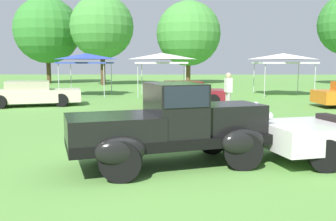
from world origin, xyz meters
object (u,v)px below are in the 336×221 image
(show_car_cream, at_px, (31,94))
(canopy_tent_center_field, at_px, (162,58))
(feature_pickup_truck, at_px, (171,124))
(show_car_burgundy, at_px, (186,94))
(canopy_tent_left_field, at_px, (86,58))
(spectator_between_cars, at_px, (228,91))
(canopy_tent_right_field, at_px, (283,58))

(show_car_cream, distance_m, canopy_tent_center_field, 8.47)
(feature_pickup_truck, relative_size, show_car_burgundy, 1.06)
(canopy_tent_left_field, xyz_separation_m, canopy_tent_center_field, (4.91, -0.57, 0.00))
(canopy_tent_center_field, bearing_deg, show_car_burgundy, -76.57)
(spectator_between_cars, xyz_separation_m, canopy_tent_center_field, (-3.01, 7.58, 1.51))
(show_car_cream, distance_m, canopy_tent_left_field, 6.40)
(canopy_tent_right_field, bearing_deg, canopy_tent_center_field, -173.27)
(show_car_cream, relative_size, canopy_tent_right_field, 1.42)
(canopy_tent_left_field, bearing_deg, canopy_tent_right_field, 1.59)
(canopy_tent_left_field, relative_size, canopy_tent_center_field, 0.98)
(show_car_burgundy, xyz_separation_m, spectator_between_cars, (1.74, -2.23, 0.31))
(canopy_tent_center_field, bearing_deg, spectator_between_cars, -68.32)
(show_car_cream, bearing_deg, show_car_burgundy, 0.49)
(spectator_between_cars, bearing_deg, canopy_tent_center_field, 111.68)
(show_car_cream, xyz_separation_m, canopy_tent_left_field, (1.34, 5.99, 1.82))
(show_car_cream, relative_size, canopy_tent_center_field, 1.55)
(spectator_between_cars, bearing_deg, canopy_tent_right_field, 60.58)
(canopy_tent_right_field, bearing_deg, canopy_tent_left_field, -178.41)
(spectator_between_cars, height_order, canopy_tent_right_field, canopy_tent_right_field)
(show_car_burgundy, bearing_deg, feature_pickup_truck, -93.59)
(canopy_tent_center_field, bearing_deg, canopy_tent_left_field, 173.39)
(feature_pickup_truck, distance_m, canopy_tent_right_field, 18.42)
(canopy_tent_right_field, bearing_deg, spectator_between_cars, -119.42)
(feature_pickup_truck, xyz_separation_m, show_car_burgundy, (0.67, 10.61, -0.26))
(spectator_between_cars, distance_m, canopy_tent_right_field, 9.88)
(canopy_tent_right_field, bearing_deg, show_car_burgundy, -136.16)
(spectator_between_cars, relative_size, canopy_tent_right_field, 0.50)
(show_car_cream, relative_size, show_car_burgundy, 1.18)
(show_car_burgundy, height_order, spectator_between_cars, spectator_between_cars)
(feature_pickup_truck, height_order, spectator_between_cars, feature_pickup_truck)
(feature_pickup_truck, bearing_deg, canopy_tent_center_field, 92.19)
(feature_pickup_truck, height_order, show_car_burgundy, feature_pickup_truck)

